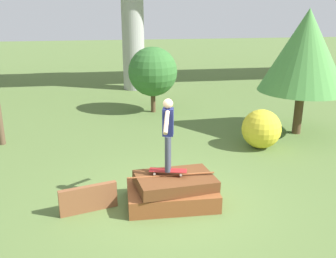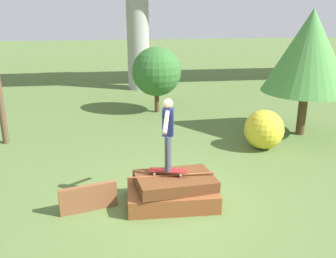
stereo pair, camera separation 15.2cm
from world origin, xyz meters
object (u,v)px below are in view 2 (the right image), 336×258
at_px(skateboard, 168,171).
at_px(tree_behind_right, 157,72).
at_px(skater, 168,130).
at_px(bush_yellow_flowering, 264,130).
at_px(tree_behind_left, 309,51).

relative_size(skateboard, tree_behind_right, 0.32).
bearing_deg(skater, tree_behind_right, 85.87).
relative_size(tree_behind_right, bush_yellow_flowering, 2.20).
height_order(skateboard, tree_behind_left, tree_behind_left).
relative_size(skater, tree_behind_right, 0.61).
xyz_separation_m(skater, tree_behind_right, (0.53, 7.34, -0.05)).
distance_m(skater, bush_yellow_flowering, 4.52).
relative_size(tree_behind_left, bush_yellow_flowering, 3.43).
relative_size(skateboard, tree_behind_left, 0.21).
bearing_deg(tree_behind_right, tree_behind_left, -36.71).
bearing_deg(skater, bush_yellow_flowering, 40.93).
xyz_separation_m(skateboard, tree_behind_right, (0.53, 7.34, 0.89)).
bearing_deg(skater, tree_behind_left, 38.11).
height_order(tree_behind_right, bush_yellow_flowering, tree_behind_right).
distance_m(skateboard, tree_behind_right, 7.41).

